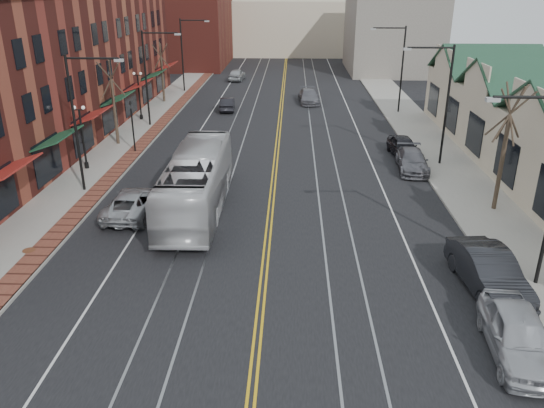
# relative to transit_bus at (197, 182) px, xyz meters

# --- Properties ---
(ground) EXTENTS (160.00, 160.00, 0.00)m
(ground) POSITION_rel_transit_bus_xyz_m (4.10, -13.61, -1.65)
(ground) COLOR black
(ground) RESTS_ON ground
(sidewalk_left) EXTENTS (4.00, 120.00, 0.15)m
(sidewalk_left) POSITION_rel_transit_bus_xyz_m (-7.90, 6.39, -1.57)
(sidewalk_left) COLOR gray
(sidewalk_left) RESTS_ON ground
(sidewalk_right) EXTENTS (4.00, 120.00, 0.15)m
(sidewalk_right) POSITION_rel_transit_bus_xyz_m (16.10, 6.39, -1.57)
(sidewalk_right) COLOR gray
(sidewalk_right) RESTS_ON ground
(building_left) EXTENTS (10.00, 50.00, 11.00)m
(building_left) POSITION_rel_transit_bus_xyz_m (-14.90, 13.39, 3.85)
(building_left) COLOR maroon
(building_left) RESTS_ON ground
(backdrop_left) EXTENTS (14.00, 18.00, 14.00)m
(backdrop_left) POSITION_rel_transit_bus_xyz_m (-11.90, 56.39, 5.35)
(backdrop_left) COLOR maroon
(backdrop_left) RESTS_ON ground
(backdrop_mid) EXTENTS (22.00, 14.00, 9.00)m
(backdrop_mid) POSITION_rel_transit_bus_xyz_m (4.10, 71.39, 2.85)
(backdrop_mid) COLOR beige
(backdrop_mid) RESTS_ON ground
(backdrop_right) EXTENTS (12.00, 16.00, 11.00)m
(backdrop_right) POSITION_rel_transit_bus_xyz_m (19.10, 51.39, 3.85)
(backdrop_right) COLOR slate
(backdrop_right) RESTS_ON ground
(streetlight_l_1) EXTENTS (3.33, 0.25, 8.00)m
(streetlight_l_1) POSITION_rel_transit_bus_xyz_m (-6.95, 2.39, 3.38)
(streetlight_l_1) COLOR black
(streetlight_l_1) RESTS_ON sidewalk_left
(streetlight_l_2) EXTENTS (3.33, 0.25, 8.00)m
(streetlight_l_2) POSITION_rel_transit_bus_xyz_m (-6.95, 18.39, 3.38)
(streetlight_l_2) COLOR black
(streetlight_l_2) RESTS_ON sidewalk_left
(streetlight_l_3) EXTENTS (3.33, 0.25, 8.00)m
(streetlight_l_3) POSITION_rel_transit_bus_xyz_m (-6.95, 34.39, 3.38)
(streetlight_l_3) COLOR black
(streetlight_l_3) RESTS_ON sidewalk_left
(streetlight_r_1) EXTENTS (3.33, 0.25, 8.00)m
(streetlight_r_1) POSITION_rel_transit_bus_xyz_m (15.14, 8.39, 3.38)
(streetlight_r_1) COLOR black
(streetlight_r_1) RESTS_ON sidewalk_right
(streetlight_r_2) EXTENTS (3.33, 0.25, 8.00)m
(streetlight_r_2) POSITION_rel_transit_bus_xyz_m (15.14, 24.39, 3.38)
(streetlight_r_2) COLOR black
(streetlight_r_2) RESTS_ON sidewalk_right
(lamppost_l_2) EXTENTS (0.84, 0.28, 4.27)m
(lamppost_l_2) POSITION_rel_transit_bus_xyz_m (-8.70, 6.39, 0.56)
(lamppost_l_2) COLOR black
(lamppost_l_2) RESTS_ON sidewalk_left
(lamppost_l_3) EXTENTS (0.84, 0.28, 4.27)m
(lamppost_l_3) POSITION_rel_transit_bus_xyz_m (-8.70, 20.39, 0.56)
(lamppost_l_3) COLOR black
(lamppost_l_3) RESTS_ON sidewalk_left
(tree_left_near) EXTENTS (1.78, 1.37, 6.48)m
(tree_left_near) POSITION_rel_transit_bus_xyz_m (-8.40, 12.39, 1.87)
(tree_left_near) COLOR #382B21
(tree_left_near) RESTS_ON sidewalk_left
(tree_left_far) EXTENTS (1.66, 1.28, 6.02)m
(tree_left_far) POSITION_rel_transit_bus_xyz_m (-8.40, 28.39, 1.63)
(tree_left_far) COLOR #382B21
(tree_left_far) RESTS_ON sidewalk_left
(tree_right_mid) EXTENTS (1.90, 1.46, 6.93)m
(tree_right_mid) POSITION_rel_transit_bus_xyz_m (16.60, 0.39, 2.10)
(tree_right_mid) COLOR #382B21
(tree_right_mid) RESTS_ON sidewalk_right
(manhole_far) EXTENTS (0.60, 0.60, 0.02)m
(manhole_far) POSITION_rel_transit_bus_xyz_m (-7.10, -5.61, -1.49)
(manhole_far) COLOR #592D19
(manhole_far) RESTS_ON sidewalk_left
(traffic_signal) EXTENTS (0.18, 0.15, 3.80)m
(traffic_signal) POSITION_rel_transit_bus_xyz_m (-6.50, 10.39, 0.70)
(traffic_signal) COLOR black
(traffic_signal) RESTS_ON sidewalk_left
(transit_bus) EXTENTS (2.97, 11.87, 3.29)m
(transit_bus) POSITION_rel_transit_bus_xyz_m (0.00, 0.00, 0.00)
(transit_bus) COLOR silver
(transit_bus) RESTS_ON ground
(parked_suv) EXTENTS (2.49, 5.14, 1.41)m
(parked_suv) POSITION_rel_transit_bus_xyz_m (-3.40, -0.96, -0.94)
(parked_suv) COLOR #ABAEB2
(parked_suv) RESTS_ON ground
(parked_car_a) EXTENTS (2.35, 4.96, 1.64)m
(parked_car_a) POSITION_rel_transit_bus_xyz_m (13.00, -12.21, -0.83)
(parked_car_a) COLOR #B0B1B8
(parked_car_a) RESTS_ON ground
(parked_car_b) EXTENTS (2.30, 5.34, 1.71)m
(parked_car_b) POSITION_rel_transit_bus_xyz_m (13.40, -7.99, -0.79)
(parked_car_b) COLOR black
(parked_car_b) RESTS_ON ground
(parked_car_c) EXTENTS (2.26, 4.86, 1.37)m
(parked_car_c) POSITION_rel_transit_bus_xyz_m (13.40, 7.15, -0.96)
(parked_car_c) COLOR slate
(parked_car_c) RESTS_ON ground
(parked_car_d) EXTENTS (2.03, 4.37, 1.45)m
(parked_car_d) POSITION_rel_transit_bus_xyz_m (13.40, 10.40, -0.92)
(parked_car_d) COLOR black
(parked_car_d) RESTS_ON ground
(distant_car_left) EXTENTS (1.67, 4.03, 1.30)m
(distant_car_left) POSITION_rel_transit_bus_xyz_m (-1.25, 24.91, -1.00)
(distant_car_left) COLOR black
(distant_car_left) RESTS_ON ground
(distant_car_right) EXTENTS (2.34, 5.01, 1.41)m
(distant_car_right) POSITION_rel_transit_bus_xyz_m (6.96, 28.81, -0.94)
(distant_car_right) COLOR slate
(distant_car_right) RESTS_ON ground
(distant_car_far) EXTENTS (2.16, 4.57, 1.51)m
(distant_car_far) POSITION_rel_transit_bus_xyz_m (-2.05, 42.56, -0.89)
(distant_car_far) COLOR #A4A8AB
(distant_car_far) RESTS_ON ground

